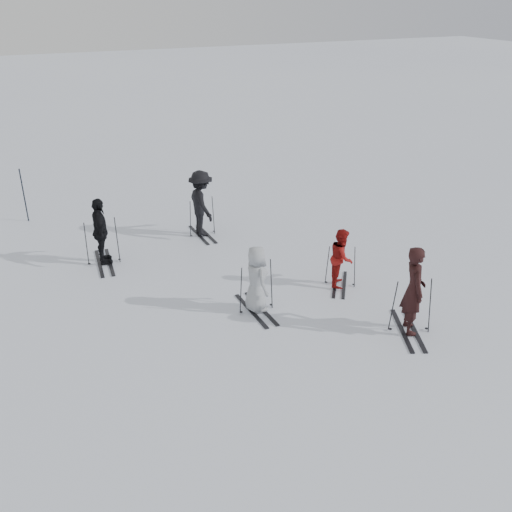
{
  "coord_description": "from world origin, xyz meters",
  "views": [
    {
      "loc": [
        -5.1,
        -10.41,
        6.97
      ],
      "look_at": [
        0.0,
        1.0,
        1.0
      ],
      "focal_mm": 40.0,
      "sensor_mm": 36.0,
      "label": 1
    }
  ],
  "objects_px": {
    "skier_near_dark": "(413,291)",
    "skier_red": "(341,258)",
    "skier_uphill_left": "(101,232)",
    "skier_uphill_far": "(201,204)",
    "skier_grey": "(256,280)",
    "piste_marker": "(24,195)"
  },
  "relations": [
    {
      "from": "skier_near_dark",
      "to": "skier_red",
      "type": "xyz_separation_m",
      "value": [
        -0.26,
        2.47,
        -0.25
      ]
    },
    {
      "from": "skier_red",
      "to": "skier_uphill_left",
      "type": "relative_size",
      "value": 0.81
    },
    {
      "from": "skier_uphill_far",
      "to": "skier_red",
      "type": "bearing_deg",
      "value": -156.25
    },
    {
      "from": "skier_grey",
      "to": "skier_uphill_left",
      "type": "bearing_deg",
      "value": 33.47
    },
    {
      "from": "skier_near_dark",
      "to": "piste_marker",
      "type": "distance_m",
      "value": 12.64
    },
    {
      "from": "skier_uphill_far",
      "to": "skier_uphill_left",
      "type": "bearing_deg",
      "value": 102.21
    },
    {
      "from": "skier_red",
      "to": "skier_grey",
      "type": "bearing_deg",
      "value": 130.79
    },
    {
      "from": "skier_uphill_far",
      "to": "skier_grey",
      "type": "bearing_deg",
      "value": 174.4
    },
    {
      "from": "skier_near_dark",
      "to": "piste_marker",
      "type": "xyz_separation_m",
      "value": [
        -7.21,
        10.38,
        -0.13
      ]
    },
    {
      "from": "skier_red",
      "to": "skier_uphill_left",
      "type": "xyz_separation_m",
      "value": [
        -5.28,
        3.73,
        0.17
      ]
    },
    {
      "from": "skier_grey",
      "to": "skier_uphill_left",
      "type": "relative_size",
      "value": 0.87
    },
    {
      "from": "skier_near_dark",
      "to": "skier_grey",
      "type": "relative_size",
      "value": 1.25
    },
    {
      "from": "skier_grey",
      "to": "skier_uphill_far",
      "type": "xyz_separation_m",
      "value": [
        0.33,
        4.78,
        0.2
      ]
    },
    {
      "from": "skier_near_dark",
      "to": "skier_grey",
      "type": "distance_m",
      "value": 3.51
    },
    {
      "from": "skier_uphill_left",
      "to": "piste_marker",
      "type": "bearing_deg",
      "value": 26.42
    },
    {
      "from": "skier_near_dark",
      "to": "skier_uphill_left",
      "type": "relative_size",
      "value": 1.09
    },
    {
      "from": "skier_red",
      "to": "skier_uphill_left",
      "type": "bearing_deg",
      "value": 89.15
    },
    {
      "from": "skier_grey",
      "to": "skier_uphill_far",
      "type": "height_order",
      "value": "skier_uphill_far"
    },
    {
      "from": "skier_near_dark",
      "to": "skier_uphill_far",
      "type": "bearing_deg",
      "value": 41.73
    },
    {
      "from": "skier_red",
      "to": "skier_grey",
      "type": "relative_size",
      "value": 0.94
    },
    {
      "from": "skier_near_dark",
      "to": "piste_marker",
      "type": "relative_size",
      "value": 1.15
    },
    {
      "from": "skier_grey",
      "to": "piste_marker",
      "type": "distance_m",
      "value": 9.33
    }
  ]
}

